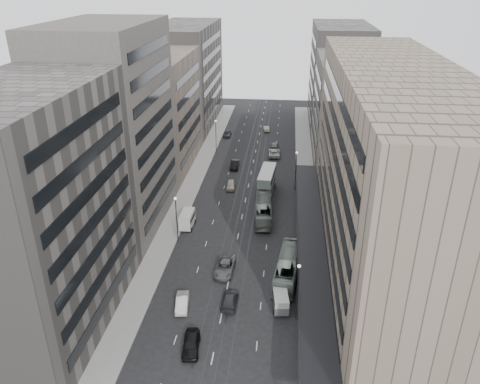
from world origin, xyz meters
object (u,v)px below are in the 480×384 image
at_px(panel_van, 187,219).
at_px(sedan_1, 182,302).
at_px(bus_far, 264,210).
at_px(sedan_2, 225,267).
at_px(double_decker, 267,182).
at_px(vw_microbus, 280,299).
at_px(bus_near, 288,267).
at_px(sedan_0, 191,344).

distance_m(panel_van, sedan_1, 21.90).
distance_m(bus_far, sedan_2, 18.19).
height_order(panel_van, sedan_2, panel_van).
xyz_separation_m(double_decker, sedan_1, (-9.44, -36.31, -2.05)).
xyz_separation_m(vw_microbus, panel_van, (-16.81, 20.28, 0.22)).
distance_m(bus_near, double_decker, 28.34).
bearing_deg(vw_microbus, bus_far, 91.62).
distance_m(double_decker, sedan_2, 28.19).
bearing_deg(sedan_2, double_decker, 82.89).
xyz_separation_m(bus_far, double_decker, (0.05, 10.17, 1.11)).
bearing_deg(bus_far, sedan_2, 71.87).
xyz_separation_m(panel_van, sedan_2, (8.37, -12.95, -0.76)).
xyz_separation_m(sedan_1, sedan_2, (4.62, 8.62, 0.06)).
relative_size(double_decker, panel_van, 2.12).
xyz_separation_m(vw_microbus, sedan_0, (-10.34, -8.80, -0.51)).
bearing_deg(bus_near, sedan_0, 61.43).
relative_size(sedan_0, sedan_2, 0.85).
relative_size(double_decker, sedan_0, 1.97).
height_order(bus_near, bus_far, bus_near).
bearing_deg(vw_microbus, sedan_0, -146.40).
bearing_deg(sedan_1, double_decker, 67.71).
relative_size(bus_near, sedan_2, 2.12).
xyz_separation_m(bus_far, sedan_2, (-4.77, -17.53, -0.88)).
height_order(vw_microbus, panel_van, panel_van).
xyz_separation_m(sedan_0, sedan_1, (-2.73, 7.51, -0.09)).
relative_size(bus_far, double_decker, 1.25).
bearing_deg(double_decker, bus_near, -76.15).
relative_size(bus_near, bus_far, 1.02).
height_order(bus_near, sedan_0, bus_near).
bearing_deg(sedan_0, sedan_1, 104.17).
relative_size(bus_far, vw_microbus, 2.58).
height_order(bus_near, sedan_1, bus_near).
bearing_deg(sedan_2, vw_microbus, -38.17).
xyz_separation_m(panel_van, sedan_0, (6.48, -29.07, -0.73)).
distance_m(double_decker, vw_microbus, 35.24).
height_order(panel_van, sedan_0, panel_van).
height_order(vw_microbus, sedan_2, vw_microbus).
distance_m(vw_microbus, sedan_1, 13.14).
distance_m(bus_near, sedan_0, 19.46).
bearing_deg(sedan_1, sedan_0, -77.75).
distance_m(vw_microbus, sedan_2, 11.20).
bearing_deg(bus_far, bus_near, 101.49).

